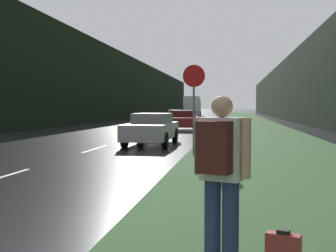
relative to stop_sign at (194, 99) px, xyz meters
name	(u,v)px	position (x,y,z in m)	size (l,w,h in m)	color
grass_verge	(248,124)	(2.69, 27.31, -1.88)	(6.00, 240.00, 0.02)	#33562D
lane_stripe_c	(96,149)	(-4.04, 1.93, -1.89)	(0.12, 3.00, 0.01)	silver
lane_stripe_d	(136,136)	(-4.04, 8.93, -1.89)	(0.12, 3.00, 0.01)	silver
lane_stripe_e	(158,130)	(-4.04, 15.93, -1.89)	(0.12, 3.00, 0.01)	silver
lane_stripe_f	(172,125)	(-4.04, 22.93, -1.89)	(0.12, 3.00, 0.01)	silver
treeline_far_side	(112,85)	(-13.78, 37.31, 2.45)	(2.00, 140.00, 8.68)	black
treeline_near_side	(297,88)	(8.69, 37.31, 1.97)	(2.00, 140.00, 7.72)	black
stop_sign	(194,99)	(0.00, 0.00, 0.00)	(0.74, 0.07, 3.03)	slate
hitchhiker_with_backpack	(220,169)	(1.16, -9.63, -0.88)	(0.58, 0.51, 1.75)	navy
suitcase	(283,252)	(1.79, -9.63, -1.70)	(0.36, 0.23, 0.41)	#9E3333
car_passing_near	(152,129)	(-2.17, 3.89, -1.19)	(1.84, 4.69, 1.36)	#9E9EA3
car_passing_far	(183,120)	(-2.17, 15.44, -1.18)	(2.05, 4.14, 1.40)	maroon
car_oncoming	(176,114)	(-5.91, 39.05, -1.20)	(1.97, 4.69, 1.33)	#9E9EA3
delivery_truck	(192,106)	(-5.91, 61.50, -0.05)	(2.62, 8.36, 3.50)	gray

